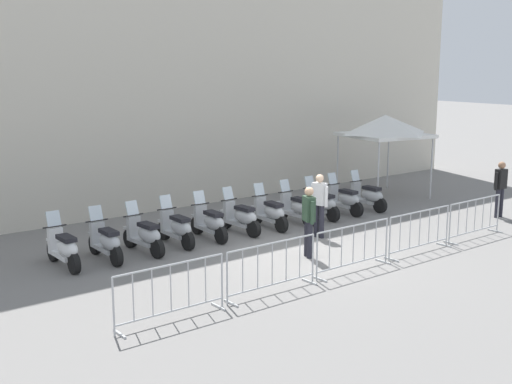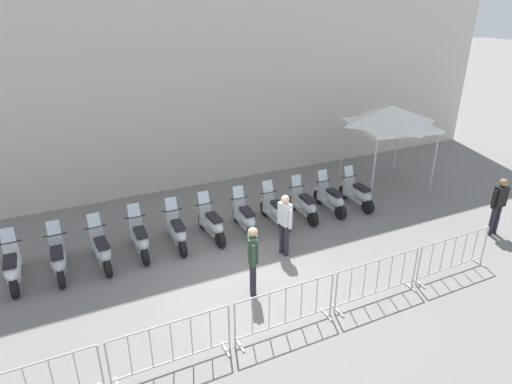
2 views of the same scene
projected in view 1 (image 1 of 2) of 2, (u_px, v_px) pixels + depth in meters
ground_plane at (300, 253)px, 15.76m from camera, size 120.00×120.00×0.00m
building_facade at (145, 46)px, 20.64m from camera, size 27.99×7.26×10.47m
motorcycle_0 at (64, 249)px, 14.50m from camera, size 0.66×1.72×1.24m
motorcycle_1 at (106, 242)px, 15.06m from camera, size 0.63×1.72×1.24m
motorcycle_2 at (145, 236)px, 15.66m from camera, size 0.72×1.70×1.24m
motorcycle_3 at (177, 228)px, 16.37m from camera, size 0.63×1.72×1.24m
motorcycle_4 at (210, 223)px, 16.95m from camera, size 0.60×1.72×1.24m
motorcycle_5 at (241, 218)px, 17.56m from camera, size 0.71×1.71×1.24m
motorcycle_6 at (270, 213)px, 18.11m from camera, size 0.58×1.73×1.24m
motorcycle_7 at (297, 208)px, 18.72m from camera, size 0.65×1.72×1.24m
motorcycle_8 at (321, 204)px, 19.35m from camera, size 0.61×1.72×1.24m
motorcycle_9 at (344, 200)px, 19.96m from camera, size 0.63×1.72×1.24m
motorcycle_10 at (367, 196)px, 20.53m from camera, size 0.66×1.72×1.24m
barrier_segment_0 at (171, 293)px, 11.42m from camera, size 2.24×0.80×1.07m
barrier_segment_1 at (272, 268)px, 12.85m from camera, size 2.24×0.80×1.07m
barrier_segment_2 at (353, 248)px, 14.27m from camera, size 2.24×0.80×1.07m
barrier_segment_3 at (420, 232)px, 15.70m from camera, size 2.24×0.80×1.07m
barrier_segment_4 at (475, 219)px, 17.12m from camera, size 2.24×0.80×1.07m
officer_near_row_end at (500, 186)px, 19.41m from camera, size 0.55×0.27×1.73m
officer_mid_plaza at (309, 218)px, 15.25m from camera, size 0.29×0.54×1.73m
officer_by_barriers at (319, 202)px, 17.07m from camera, size 0.32×0.53×1.73m
canopy_tent at (385, 126)px, 22.39m from camera, size 2.59×2.59×2.91m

